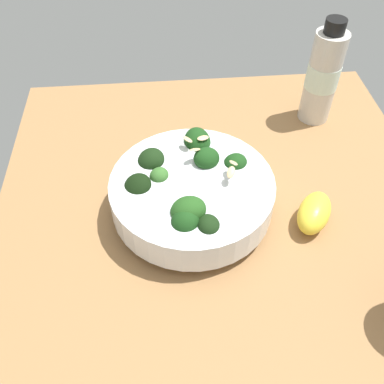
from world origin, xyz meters
TOP-DOWN VIEW (x-y plane):
  - ground_plane at (0.00, 0.00)cm, footprint 64.04×64.04cm
  - bowl_of_broccoli at (1.41, -4.12)cm, footprint 22.12×22.12cm
  - lemon_wedge at (5.05, 12.31)cm, footprint 8.52×7.45cm
  - bottle_tall at (-18.37, 19.20)cm, footprint 5.35×5.35cm

SIDE VIEW (x-z plane):
  - ground_plane at x=0.00cm, z-range -3.28..0.00cm
  - lemon_wedge at x=5.05cm, z-range 0.00..4.10cm
  - bowl_of_broccoli at x=1.41cm, z-range -0.41..8.33cm
  - bottle_tall at x=-18.37cm, z-range -0.64..17.10cm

